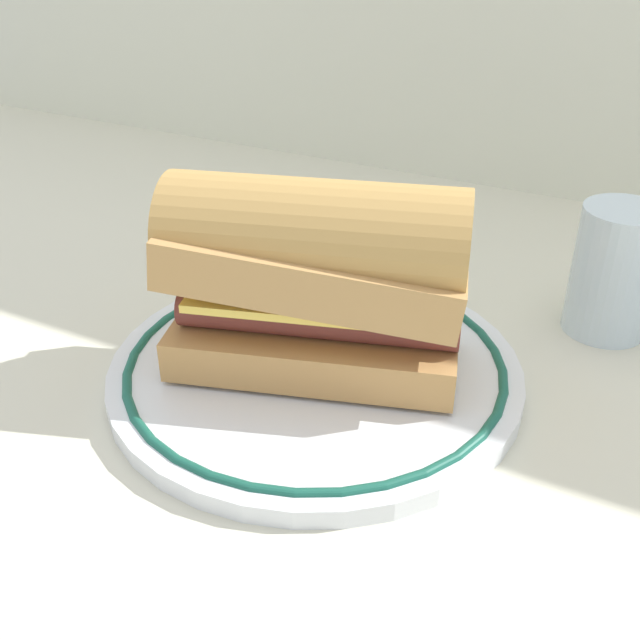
{
  "coord_description": "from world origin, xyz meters",
  "views": [
    {
      "loc": [
        0.19,
        -0.36,
        0.28
      ],
      "look_at": [
        0.0,
        -0.01,
        0.04
      ],
      "focal_mm": 42.3,
      "sensor_mm": 36.0,
      "label": 1
    }
  ],
  "objects_px": {
    "sausage_sandwich": "(320,275)",
    "drinking_glass": "(613,279)",
    "plate": "(320,370)",
    "butter_knife": "(192,234)"
  },
  "relations": [
    {
      "from": "plate",
      "to": "drinking_glass",
      "type": "height_order",
      "value": "drinking_glass"
    },
    {
      "from": "plate",
      "to": "sausage_sandwich",
      "type": "relative_size",
      "value": 1.35
    },
    {
      "from": "sausage_sandwich",
      "to": "plate",
      "type": "bearing_deg",
      "value": 59.2
    },
    {
      "from": "plate",
      "to": "sausage_sandwich",
      "type": "bearing_deg",
      "value": -104.04
    },
    {
      "from": "sausage_sandwich",
      "to": "drinking_glass",
      "type": "xyz_separation_m",
      "value": [
        0.15,
        0.15,
        -0.04
      ]
    },
    {
      "from": "plate",
      "to": "drinking_glass",
      "type": "bearing_deg",
      "value": 44.62
    },
    {
      "from": "sausage_sandwich",
      "to": "drinking_glass",
      "type": "relative_size",
      "value": 2.11
    },
    {
      "from": "plate",
      "to": "drinking_glass",
      "type": "relative_size",
      "value": 2.86
    },
    {
      "from": "sausage_sandwich",
      "to": "drinking_glass",
      "type": "distance_m",
      "value": 0.22
    },
    {
      "from": "plate",
      "to": "butter_knife",
      "type": "relative_size",
      "value": 2.15
    }
  ]
}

